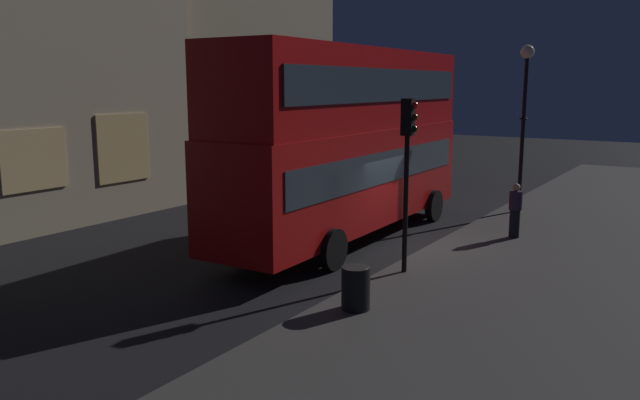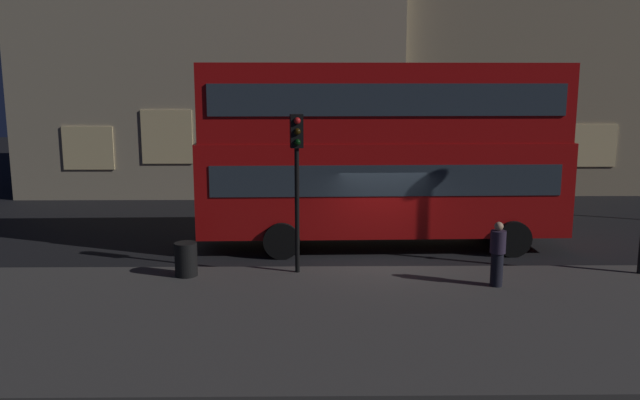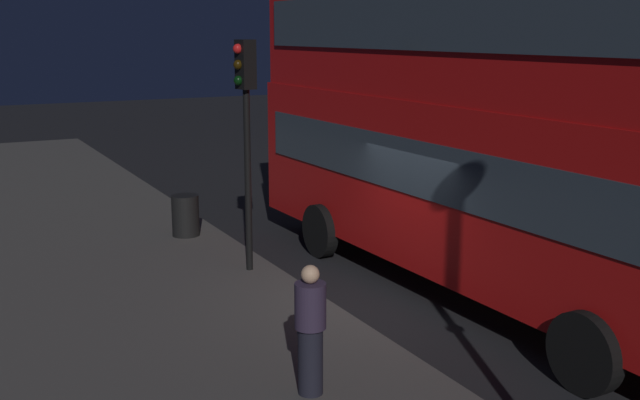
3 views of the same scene
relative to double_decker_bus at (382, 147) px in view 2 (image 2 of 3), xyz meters
name	(u,v)px [view 2 (image 2 of 3)]	position (x,y,z in m)	size (l,w,h in m)	color
ground_plane	(384,262)	(-0.08, -1.72, -3.11)	(80.00, 80.00, 0.00)	black
sidewalk_slab	(406,317)	(-0.08, -6.24, -3.05)	(44.00, 7.41, 0.12)	#423F3D
building_plain_facade	(474,13)	(5.65, 12.57, 5.08)	(15.13, 7.93, 16.37)	tan
double_decker_bus	(382,147)	(0.00, 0.00, 0.00)	(11.16, 2.97, 5.57)	#B20F0F
traffic_light_near_kerb	(297,160)	(-2.50, -3.07, -0.02)	(0.35, 0.38, 4.14)	black
pedestrian	(497,254)	(2.41, -4.29, -2.17)	(0.38, 0.38, 1.61)	black
litter_bin	(186,259)	(-5.37, -3.34, -2.55)	(0.58, 0.58, 0.87)	black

